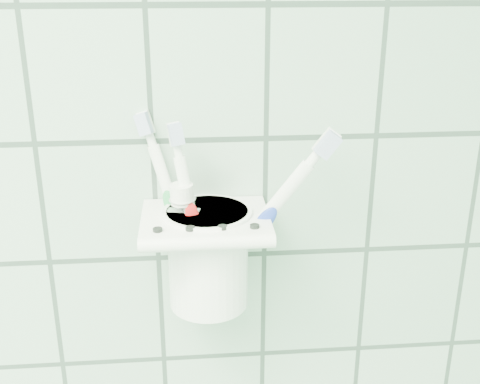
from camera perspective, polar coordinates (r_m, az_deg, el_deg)
The scene contains 6 objects.
holder_bracket at distance 0.60m, azimuth -3.30°, elevation -2.94°, with size 0.13×0.10×0.04m.
cup at distance 0.62m, azimuth -3.04°, elevation -5.89°, with size 0.09×0.09×0.11m.
toothbrush_pink at distance 0.61m, azimuth -3.94°, elevation -1.13°, with size 0.06×0.04×0.20m.
toothbrush_blue at distance 0.58m, azimuth -3.22°, elevation -2.56°, with size 0.04×0.04×0.19m.
toothbrush_orange at distance 0.59m, azimuth -4.21°, elevation -0.62°, with size 0.12×0.02×0.21m.
toothpaste_tube at distance 0.61m, azimuth -4.88°, elevation -3.75°, with size 0.04×0.03×0.13m.
Camera 1 is at (0.62, 0.60, 1.55)m, focal length 45.00 mm.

